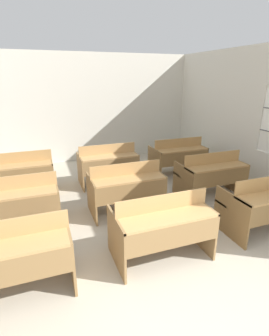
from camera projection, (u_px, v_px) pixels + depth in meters
wall_back at (86, 109)px, 6.96m from camera, size 5.85×0.06×2.80m
wall_right_with_window at (256, 119)px, 5.27m from camera, size 0.06×5.98×2.80m
bench_front_left at (12, 255)px, 2.71m from camera, size 1.20×0.72×0.87m
bench_front_center at (162, 225)px, 3.25m from camera, size 1.20×0.72×0.87m
bench_front_right at (266, 203)px, 3.83m from camera, size 1.20×0.72×0.87m
bench_second_left at (16, 202)px, 3.85m from camera, size 1.20×0.72×0.87m
bench_second_center at (126, 187)px, 4.40m from camera, size 1.20×0.72×0.87m
bench_second_right at (211, 174)px, 4.98m from camera, size 1.20×0.72×0.87m
bench_third_left at (20, 173)px, 5.03m from camera, size 1.20×0.72×0.87m
bench_third_center at (108, 163)px, 5.59m from camera, size 1.20×0.72×0.87m
bench_third_right at (178, 156)px, 6.11m from camera, size 1.20×0.72×0.87m
wastepaper_bin at (191, 154)px, 7.23m from camera, size 0.30×0.30×0.35m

